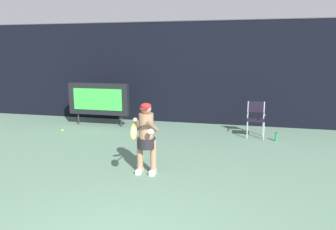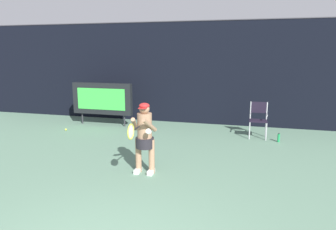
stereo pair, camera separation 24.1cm
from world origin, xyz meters
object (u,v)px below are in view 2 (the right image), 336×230
umpire_chair (258,118)px  tennis_racket (131,131)px  tennis_ball_spare (66,130)px  water_bottle (279,138)px  scoreboard (102,99)px  tennis_player (145,135)px

umpire_chair → tennis_racket: tennis_racket is taller
tennis_ball_spare → water_bottle: bearing=3.4°
scoreboard → umpire_chair: (5.33, -0.31, -0.33)m
water_bottle → tennis_ball_spare: bearing=-176.6°
umpire_chair → tennis_ball_spare: (-6.15, -0.77, -0.58)m
scoreboard → water_bottle: (5.92, -0.68, -0.82)m
umpire_chair → scoreboard: bearing=176.6°
tennis_player → scoreboard: bearing=126.9°
tennis_player → tennis_racket: bearing=-93.5°
umpire_chair → water_bottle: (0.59, -0.37, -0.50)m
water_bottle → tennis_racket: size_ratio=0.44×
umpire_chair → tennis_ball_spare: size_ratio=15.88×
water_bottle → scoreboard: bearing=173.4°
tennis_player → tennis_ball_spare: size_ratio=22.50×
tennis_racket → scoreboard: bearing=135.4°
water_bottle → tennis_player: bearing=-132.5°
umpire_chair → water_bottle: bearing=-32.0°
tennis_player → tennis_ball_spare: (-3.77, 2.83, -0.81)m
scoreboard → tennis_racket: (2.91, -4.57, 0.13)m
scoreboard → tennis_ball_spare: scoreboard is taller
scoreboard → tennis_player: 4.90m
water_bottle → tennis_ball_spare: water_bottle is taller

